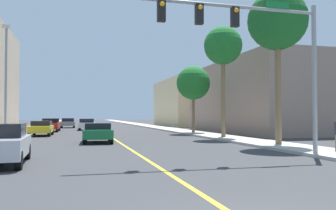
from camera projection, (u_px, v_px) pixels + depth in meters
The scene contains 16 objects.
ground at pixel (98, 129), 45.67m from camera, with size 192.00×192.00×0.00m, color #38383A.
sidewalk_left at pixel (29, 129), 43.47m from camera, with size 2.98×168.00×0.15m, color #9E9B93.
sidewalk_right at pixel (162, 128), 47.88m from camera, with size 2.98×168.00×0.15m, color #B2ADA3.
lane_marking_center at pixel (98, 129), 45.67m from camera, with size 0.16×144.00×0.01m, color yellow.
building_right_near at pixel (291, 98), 38.81m from camera, with size 17.36×19.76×7.52m, color gray.
building_right_far at pixel (192, 103), 60.75m from camera, with size 10.12×16.84×7.90m, color beige.
traffic_signal_mast at pixel (254, 38), 14.81m from camera, with size 9.25×0.36×6.68m.
street_lamp at pixel (6, 76), 24.16m from camera, with size 0.56×0.28×8.02m.
palm_near at pixel (277, 22), 20.49m from camera, with size 3.51×3.51×9.06m.
palm_mid at pixel (223, 47), 27.37m from camera, with size 3.03×3.03×8.72m.
palm_far at pixel (193, 83), 34.28m from camera, with size 3.33×3.33×6.56m.
car_red at pixel (51, 125), 38.92m from camera, with size 1.99×4.58×1.47m.
car_white at pixel (87, 124), 42.72m from camera, with size 2.09×4.49×1.41m.
car_yellow at pixel (41, 128), 30.97m from camera, with size 1.91×4.37×1.33m.
car_gray at pixel (68, 123), 50.47m from camera, with size 2.00×4.02×1.40m.
car_green at pixel (98, 132), 23.20m from camera, with size 2.07×3.90×1.32m.
Camera 1 is at (-2.82, -4.58, 1.84)m, focal length 37.02 mm.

